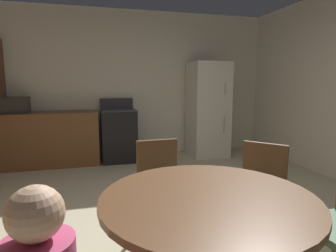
% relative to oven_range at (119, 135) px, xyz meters
% --- Properties ---
extents(ground_plane, '(14.00, 14.00, 0.00)m').
position_rel_oven_range_xyz_m(ground_plane, '(0.25, -2.80, -0.47)').
color(ground_plane, beige).
extents(wall_back, '(5.65, 0.12, 2.70)m').
position_rel_oven_range_xyz_m(wall_back, '(0.25, 0.40, 0.88)').
color(wall_back, silver).
rests_on(wall_back, ground).
extents(kitchen_counter, '(1.92, 0.60, 0.90)m').
position_rel_oven_range_xyz_m(kitchen_counter, '(-1.31, -0.00, -0.02)').
color(kitchen_counter, brown).
rests_on(kitchen_counter, ground).
extents(oven_range, '(0.60, 0.60, 1.10)m').
position_rel_oven_range_xyz_m(oven_range, '(0.00, 0.00, 0.00)').
color(oven_range, black).
rests_on(oven_range, ground).
extents(refrigerator, '(0.68, 0.68, 1.76)m').
position_rel_oven_range_xyz_m(refrigerator, '(1.68, -0.05, 0.41)').
color(refrigerator, silver).
rests_on(refrigerator, ground).
extents(microwave, '(0.44, 0.32, 0.26)m').
position_rel_oven_range_xyz_m(microwave, '(-1.66, -0.00, 0.56)').
color(microwave, '#2D2B28').
rests_on(microwave, kitchen_counter).
extents(dining_table, '(1.21, 1.21, 0.76)m').
position_rel_oven_range_xyz_m(dining_table, '(0.17, -3.67, 0.14)').
color(dining_table, brown).
rests_on(dining_table, ground).
extents(chair_north, '(0.42, 0.42, 0.87)m').
position_rel_oven_range_xyz_m(chair_north, '(0.13, -2.70, 0.03)').
color(chair_north, brown).
rests_on(chair_north, ground).
extents(chair_northeast, '(0.56, 0.56, 0.87)m').
position_rel_oven_range_xyz_m(chair_northeast, '(0.91, -3.04, 0.03)').
color(chair_northeast, brown).
rests_on(chair_northeast, ground).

